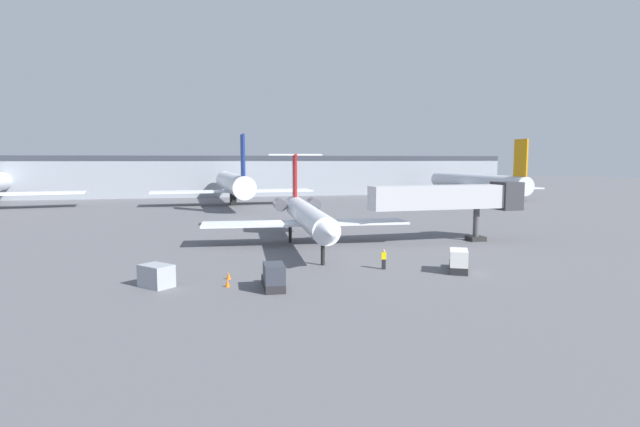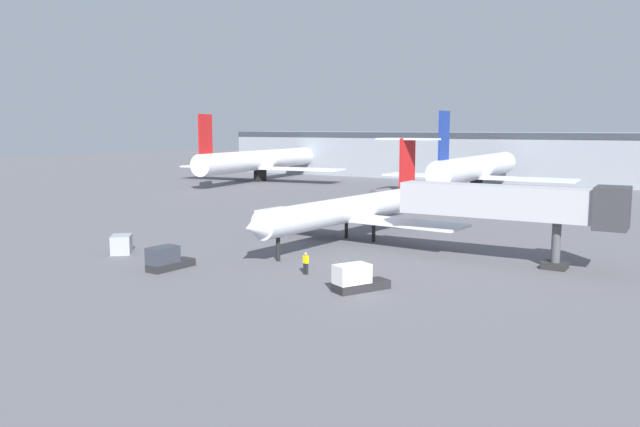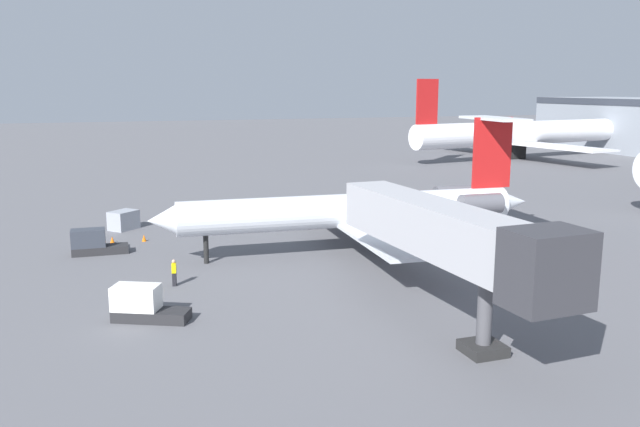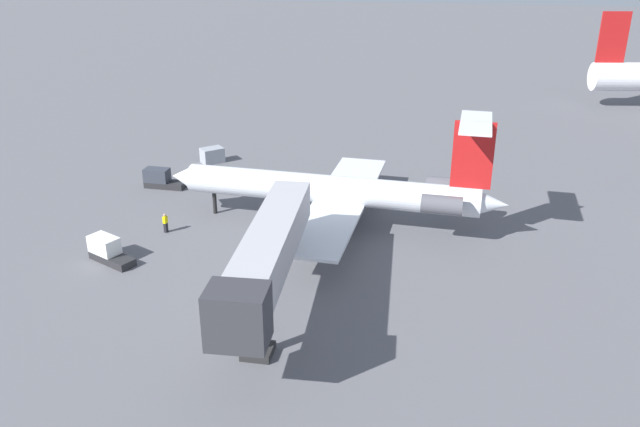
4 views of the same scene
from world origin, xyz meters
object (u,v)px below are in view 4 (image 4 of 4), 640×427
Objects in this scene: jet_bridge at (265,259)px; baggage_tug_lead at (161,179)px; traffic_cone_near at (208,177)px; baggage_tug_trailing at (108,251)px; regional_jet at (342,190)px; cargo_container_uld at (212,155)px; traffic_cone_mid at (186,175)px; ground_crew_marshaller at (165,223)px.

jet_bridge reaches higher than baggage_tug_lead.
baggage_tug_trailing is at bearing -4.55° from traffic_cone_near.
regional_jet is 1.64× the size of jet_bridge.
baggage_tug_trailing is 23.90m from cargo_container_uld.
ground_crew_marshaller is at bearing 13.90° from traffic_cone_mid.
baggage_tug_lead reaches higher than traffic_cone_near.
regional_jet reaches higher than traffic_cone_near.
baggage_tug_trailing is at bearing 8.51° from baggage_tug_lead.
regional_jet is 19.42m from baggage_tug_trailing.
jet_bridge is 18.03m from ground_crew_marshaller.
jet_bridge reaches higher than cargo_container_uld.
traffic_cone_mid is (-18.86, -0.95, -0.56)m from baggage_tug_trailing.
regional_jet is 20.15m from traffic_cone_mid.
traffic_cone_mid is at bearing -166.10° from ground_crew_marshaller.
ground_crew_marshaller reaches higher than traffic_cone_near.
ground_crew_marshaller is 3.07× the size of traffic_cone_near.
ground_crew_marshaller is 6.14m from baggage_tug_trailing.
baggage_tug_trailing is 7.65× the size of traffic_cone_near.
baggage_tug_trailing is (15.66, 2.34, 0.00)m from baggage_tug_lead.
jet_bridge reaches higher than traffic_cone_mid.
jet_bridge is 16.56m from baggage_tug_trailing.
baggage_tug_trailing is 18.74m from traffic_cone_near.
traffic_cone_mid is (-3.20, 1.40, -0.56)m from baggage_tug_lead.
baggage_tug_lead is at bearing -51.79° from traffic_cone_near.
traffic_cone_mid is (-0.19, -2.43, 0.00)m from traffic_cone_near.
jet_bridge is 32.49× the size of traffic_cone_near.
baggage_tug_lead is at bearing -107.64° from regional_jet.
baggage_tug_lead is 7.35× the size of traffic_cone_near.
traffic_cone_near is at bearing 175.45° from baggage_tug_trailing.
jet_bridge is 30.47m from traffic_cone_mid.
regional_jet is 10.34× the size of cargo_container_uld.
cargo_container_uld is 5.20m from traffic_cone_mid.
cargo_container_uld is at bearing -166.16° from traffic_cone_near.
ground_crew_marshaller is 3.07× the size of traffic_cone_mid.
traffic_cone_near is at bearing 128.21° from baggage_tug_lead.
traffic_cone_near and traffic_cone_mid have the same top height.
ground_crew_marshaller is at bearing 25.04° from baggage_tug_lead.
cargo_container_uld is (-18.22, -2.12, -0.04)m from ground_crew_marshaller.
regional_jet is at bearing 49.08° from cargo_container_uld.
traffic_cone_near is (-3.02, 3.83, -0.56)m from baggage_tug_lead.
cargo_container_uld is (-14.29, -16.49, -2.52)m from regional_jet.
traffic_cone_near is (5.23, 1.29, -0.54)m from cargo_container_uld.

